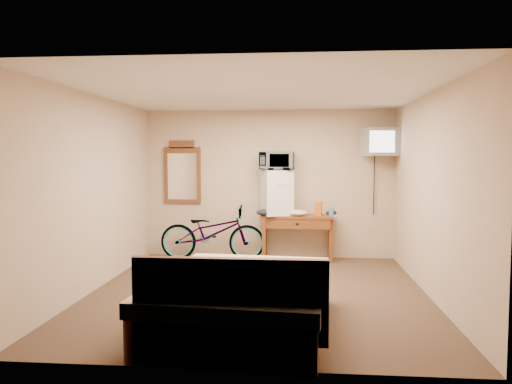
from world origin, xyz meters
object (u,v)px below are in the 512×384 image
crt_television (380,142)px  wall_mirror (182,173)px  bed (242,301)px  microwave (277,161)px  bicycle (213,232)px  desk (297,224)px  mini_fridge (277,193)px  blue_cup (331,212)px

crt_television → wall_mirror: size_ratio=0.61×
bed → microwave: bearing=86.9°
microwave → bicycle: (-1.06, -0.09, -1.19)m
desk → bicycle: (-1.40, -0.06, -0.16)m
mini_fridge → bicycle: bearing=-175.2°
blue_cup → crt_television: size_ratio=0.21×
mini_fridge → crt_television: size_ratio=1.13×
wall_mirror → bed: 4.08m
microwave → wall_mirror: bearing=175.6°
blue_cup → bicycle: 1.99m
desk → mini_fridge: 0.61m
bed → wall_mirror: bearing=111.7°
mini_fridge → wall_mirror: (-1.64, 0.23, 0.31)m
microwave → blue_cup: microwave is taller
blue_cup → bed: 3.57m
bed → crt_television: bearing=61.4°
desk → bicycle: bearing=-177.8°
crt_television → microwave: bearing=179.4°
desk → mini_fridge: (-0.34, 0.03, 0.51)m
microwave → bed: (-0.19, -3.41, -1.35)m
mini_fridge → microwave: microwave is taller
blue_cup → bicycle: bicycle is taller
mini_fridge → bed: 3.51m
desk → blue_cup: size_ratio=8.58×
mini_fridge → bed: bearing=-93.1°
mini_fridge → blue_cup: bearing=-3.2°
microwave → bed: microwave is taller
desk → microwave: size_ratio=2.19×
bed → bicycle: bearing=104.8°
mini_fridge → crt_television: crt_television is taller
mini_fridge → wall_mirror: 1.68m
bicycle → microwave: bearing=-85.7°
bicycle → bed: bearing=-165.7°
crt_television → mini_fridge: bearing=179.4°
mini_fridge → crt_television: 1.85m
desk → mini_fridge: mini_fridge is taller
crt_television → blue_cup: bearing=-177.7°
wall_mirror → bicycle: 1.18m
microwave → bed: size_ratio=0.24×
desk → crt_television: 1.88m
bicycle → bed: 3.44m
crt_television → bed: (-1.84, -3.39, -1.66)m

